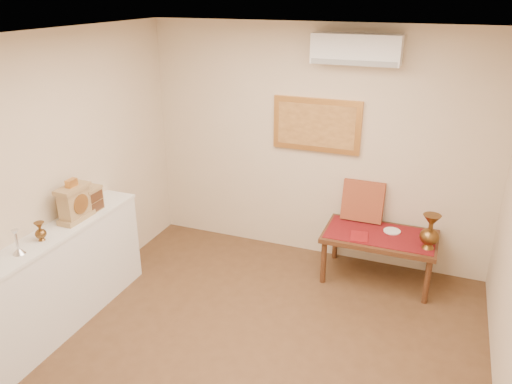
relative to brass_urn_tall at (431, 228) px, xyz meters
The scene contains 17 objects.
floor 2.34m from the brass_urn_tall, 127.76° to the right, with size 4.50×4.50×0.00m, color brown.
ceiling 2.92m from the brass_urn_tall, 127.76° to the right, with size 4.50×4.50×0.00m, color white.
wall_back 1.55m from the brass_urn_tall, 159.32° to the left, with size 4.00×0.02×2.70m, color beige.
wall_left 3.82m from the brass_urn_tall, 152.53° to the right, with size 0.02×4.50×2.70m, color beige.
candlestick 3.84m from the brass_urn_tall, 145.53° to the right, with size 0.10×0.10×0.22m, color silver, non-canonical shape.
brass_urn_small 3.70m from the brass_urn_tall, 148.78° to the right, with size 0.10×0.10×0.22m, color brown, non-canonical shape.
table_cloth 0.57m from the brass_urn_tall, 164.43° to the left, with size 1.14×0.59×0.01m, color maroon.
brass_urn_tall is the anchor object (origin of this frame).
plate 0.51m from the brass_urn_tall, 148.00° to the left, with size 0.18×0.18×0.01m, color white.
menu 0.73m from the brass_urn_tall, behind, with size 0.18×0.25×0.01m, color maroon.
cushion 0.87m from the brass_urn_tall, 150.48° to the left, with size 0.46×0.10×0.46m, color maroon.
display_ledge 3.63m from the brass_urn_tall, 151.25° to the right, with size 0.37×2.02×0.98m.
mantel_clock 3.49m from the brass_urn_tall, 155.10° to the right, with size 0.17×0.36×0.41m.
wooden_chest 3.40m from the brass_urn_tall, 158.65° to the right, with size 0.16×0.21×0.24m.
low_table 0.60m from the brass_urn_tall, 164.43° to the left, with size 1.20×0.70×0.55m.
painting 1.65m from the brass_urn_tall, 160.34° to the left, with size 1.00×0.06×0.60m.
ac_unit 1.95m from the brass_urn_tall, 158.31° to the left, with size 0.90×0.25×0.30m.
Camera 1 is at (1.35, -3.09, 3.03)m, focal length 35.00 mm.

